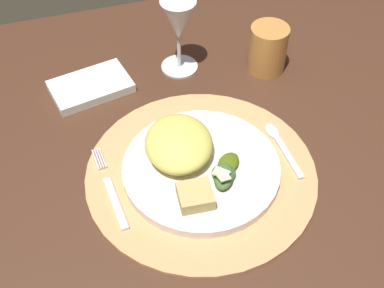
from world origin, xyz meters
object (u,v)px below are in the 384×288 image
object	(u,v)px
napkin	(91,86)
wine_glass	(179,24)
dinner_plate	(201,168)
spoon	(279,141)
amber_tumbler	(268,49)
dining_table	(156,193)
fork	(111,191)

from	to	relation	value
napkin	wine_glass	world-z (taller)	wine_glass
napkin	dinner_plate	bearing A→B (deg)	-62.15
spoon	amber_tumbler	xyz separation A→B (m)	(0.06, 0.20, 0.04)
dinner_plate	amber_tumbler	bearing A→B (deg)	46.94
wine_glass	dining_table	bearing A→B (deg)	-118.53
fork	napkin	distance (m)	0.26
spoon	amber_tumbler	world-z (taller)	amber_tumbler
dining_table	wine_glass	size ratio (longest dim) A/B	9.70
napkin	wine_glass	distance (m)	0.20
wine_glass	fork	bearing A→B (deg)	-125.19
dining_table	napkin	distance (m)	0.24
spoon	wine_glass	world-z (taller)	wine_glass
dinner_plate	spoon	xyz separation A→B (m)	(0.15, 0.02, -0.01)
fork	spoon	xyz separation A→B (m)	(0.29, 0.02, -0.00)
napkin	amber_tumbler	world-z (taller)	amber_tumbler
dining_table	spoon	distance (m)	0.26
dinner_plate	spoon	bearing A→B (deg)	8.69
dining_table	fork	bearing A→B (deg)	-137.94
dinner_plate	spoon	size ratio (longest dim) A/B	1.94
spoon	wine_glass	xyz separation A→B (m)	(-0.10, 0.25, 0.09)
fork	wine_glass	distance (m)	0.34
dining_table	amber_tumbler	size ratio (longest dim) A/B	15.45
spoon	amber_tumbler	bearing A→B (deg)	73.29
dinner_plate	spoon	distance (m)	0.15
wine_glass	amber_tumbler	xyz separation A→B (m)	(0.16, -0.05, -0.06)
dining_table	spoon	size ratio (longest dim) A/B	11.05
spoon	amber_tumbler	distance (m)	0.21
dinner_plate	fork	size ratio (longest dim) A/B	1.49
dinner_plate	fork	distance (m)	0.15
spoon	napkin	xyz separation A→B (m)	(-0.28, 0.24, 0.00)
dining_table	dinner_plate	xyz separation A→B (m)	(0.06, -0.08, 0.14)
spoon	napkin	bearing A→B (deg)	140.23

